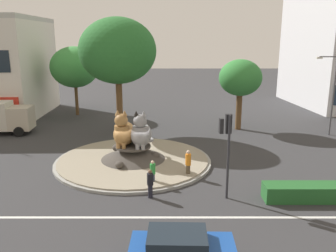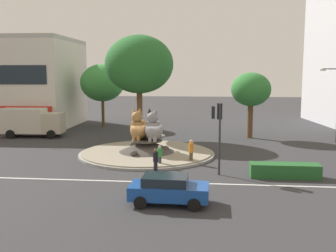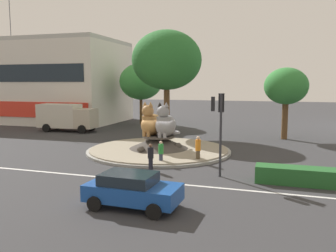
% 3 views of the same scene
% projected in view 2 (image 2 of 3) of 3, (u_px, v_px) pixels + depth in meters
% --- Properties ---
extents(ground_plane, '(160.00, 160.00, 0.00)m').
position_uv_depth(ground_plane, '(147.00, 155.00, 31.92)').
color(ground_plane, '#333335').
extents(lane_centreline, '(112.00, 0.20, 0.01)m').
position_uv_depth(lane_centreline, '(127.00, 181.00, 24.07)').
color(lane_centreline, silver).
rests_on(lane_centreline, ground).
extents(roundabout_island, '(11.03, 11.03, 1.25)m').
position_uv_depth(roundabout_island, '(147.00, 150.00, 31.87)').
color(roundabout_island, gray).
rests_on(roundabout_island, ground).
extents(cat_statue_tabby, '(2.06, 2.67, 2.64)m').
position_uv_depth(cat_statue_tabby, '(139.00, 128.00, 31.71)').
color(cat_statue_tabby, '#9E703D').
rests_on(cat_statue_tabby, roundabout_island).
extents(cat_statue_grey, '(1.73, 2.70, 2.65)m').
position_uv_depth(cat_statue_grey, '(154.00, 128.00, 31.36)').
color(cat_statue_grey, gray).
rests_on(cat_statue_grey, roundabout_island).
extents(traffic_light_mast, '(0.71, 0.59, 4.70)m').
position_uv_depth(traffic_light_mast, '(218.00, 123.00, 25.27)').
color(traffic_light_mast, '#2D2D33').
rests_on(traffic_light_mast, ground).
extents(clipped_hedge_strip, '(4.37, 1.20, 0.90)m').
position_uv_depth(clipped_hedge_strip, '(285.00, 171.00, 24.93)').
color(clipped_hedge_strip, '#235B28').
rests_on(clipped_hedge_strip, ground).
extents(broadleaf_tree_behind_island, '(5.36, 5.36, 7.74)m').
position_uv_depth(broadleaf_tree_behind_island, '(102.00, 83.00, 47.75)').
color(broadleaf_tree_behind_island, brown).
rests_on(broadleaf_tree_behind_island, ground).
extents(second_tree_near_tower, '(4.02, 4.02, 6.70)m').
position_uv_depth(second_tree_near_tower, '(251.00, 90.00, 39.57)').
color(second_tree_near_tower, brown).
rests_on(second_tree_near_tower, ground).
extents(third_tree_left, '(6.88, 6.88, 10.44)m').
position_uv_depth(third_tree_left, '(139.00, 65.00, 39.10)').
color(third_tree_left, brown).
rests_on(third_tree_left, ground).
extents(streetlight_arm, '(1.85, 0.35, 7.13)m').
position_uv_depth(streetlight_arm, '(336.00, 100.00, 36.88)').
color(streetlight_arm, '#4C4C51').
rests_on(streetlight_arm, ground).
extents(pedestrian_black_shirt, '(0.35, 0.35, 1.65)m').
position_uv_depth(pedestrian_black_shirt, '(156.00, 160.00, 26.01)').
color(pedestrian_black_shirt, black).
rests_on(pedestrian_black_shirt, ground).
extents(pedestrian_green_shirt, '(0.33, 0.33, 1.55)m').
position_uv_depth(pedestrian_green_shirt, '(160.00, 156.00, 27.71)').
color(pedestrian_green_shirt, '#33384C').
rests_on(pedestrian_green_shirt, ground).
extents(pedestrian_orange_shirt, '(0.36, 0.36, 1.80)m').
position_uv_depth(pedestrian_orange_shirt, '(191.00, 151.00, 28.65)').
color(pedestrian_orange_shirt, brown).
rests_on(pedestrian_orange_shirt, ground).
extents(sedan_on_far_lane, '(4.05, 2.16, 1.49)m').
position_uv_depth(sedan_on_far_lane, '(168.00, 189.00, 19.82)').
color(sedan_on_far_lane, '#19479E').
rests_on(sedan_on_far_lane, ground).
extents(delivery_box_truck, '(6.50, 2.79, 2.98)m').
position_uv_depth(delivery_box_truck, '(31.00, 122.00, 40.57)').
color(delivery_box_truck, '#B7AD99').
rests_on(delivery_box_truck, ground).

